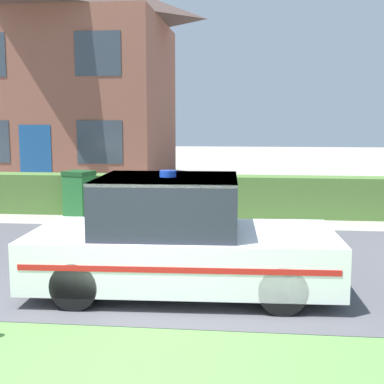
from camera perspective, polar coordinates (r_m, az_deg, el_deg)
ground_plane at (r=5.06m, az=-8.84°, el=-19.10°), size 80.00×80.00×0.00m
road_strip at (r=8.65m, az=-2.11°, el=-7.45°), size 28.00×5.48×0.01m
garden_hedge at (r=12.64m, az=2.21°, el=-0.40°), size 12.43×0.66×0.95m
police_car at (r=7.08m, az=-1.45°, el=-5.06°), size 4.04×1.97×1.61m
house_left at (r=19.88m, az=-12.49°, el=12.02°), size 6.75×6.47×7.46m
wheelie_bin at (r=12.74m, az=-11.92°, el=-0.19°), size 0.76×0.73×1.08m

